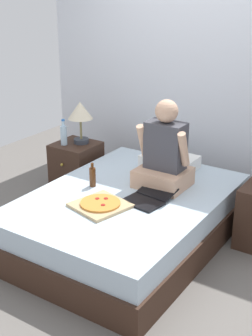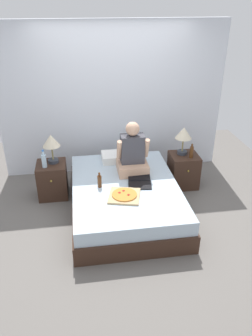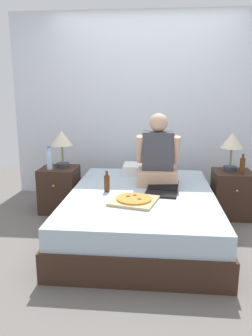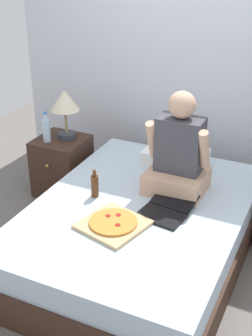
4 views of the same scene
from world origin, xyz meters
name	(u,v)px [view 1 (image 1 of 4)]	position (x,y,z in m)	size (l,w,h in m)	color
ground_plane	(127,240)	(0.00, 0.00, 0.00)	(5.73, 5.73, 0.00)	#66605B
wall_back	(202,76)	(0.00, 1.40, 1.25)	(3.73, 0.12, 2.50)	silver
bed	(127,218)	(0.00, 0.00, 0.22)	(1.51, 2.08, 0.45)	#382319
nightstand_left	(77,168)	(-1.05, 0.59, 0.27)	(0.44, 0.47, 0.55)	#382319
lamp_on_left_nightstand	(80,113)	(-1.01, 0.64, 0.88)	(0.26, 0.26, 0.45)	#333842
water_bottle	(64,135)	(-1.13, 0.50, 0.66)	(0.07, 0.07, 0.28)	silver
pillow	(170,162)	(0.00, 0.76, 0.51)	(0.52, 0.34, 0.12)	white
person_seated	(164,155)	(0.16, 0.35, 0.74)	(0.47, 0.40, 0.78)	tan
laptop	(147,198)	(0.21, -0.01, 0.47)	(0.37, 0.45, 0.07)	black
pizza_box	(100,205)	(-0.06, -0.32, 0.47)	(0.49, 0.49, 0.05)	tan
beer_bottle_on_bed	(93,177)	(-0.36, -0.02, 0.54)	(0.06, 0.06, 0.22)	#4C2811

